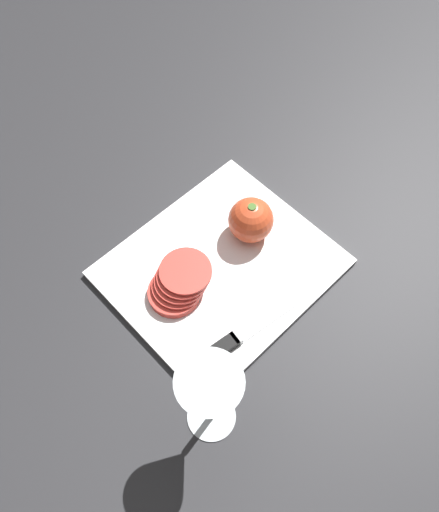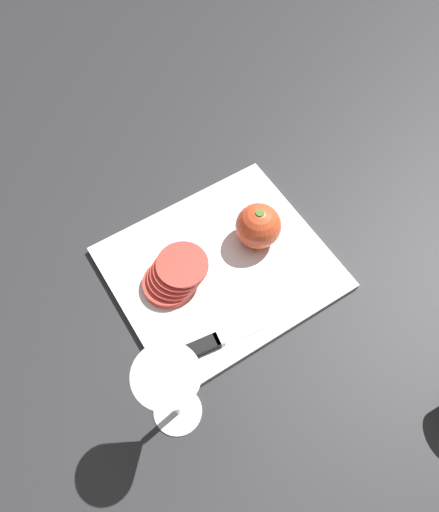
{
  "view_description": "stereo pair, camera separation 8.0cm",
  "coord_description": "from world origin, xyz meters",
  "px_view_note": "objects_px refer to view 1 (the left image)",
  "views": [
    {
      "loc": [
        -0.18,
        -0.28,
        0.74
      ],
      "look_at": [
        0.09,
        0.0,
        0.04
      ],
      "focal_mm": 35.0,
      "sensor_mm": 36.0,
      "label": 1
    },
    {
      "loc": [
        -0.12,
        -0.33,
        0.74
      ],
      "look_at": [
        0.09,
        0.0,
        0.04
      ],
      "focal_mm": 35.0,
      "sensor_mm": 36.0,
      "label": 2
    }
  ],
  "objects_px": {
    "knife": "(225,346)",
    "tomato_slice_stack_near": "(179,283)",
    "wine_glass": "(210,394)",
    "whole_tomato": "(251,220)"
  },
  "relations": [
    {
      "from": "knife",
      "to": "tomato_slice_stack_near",
      "type": "bearing_deg",
      "value": 90.55
    },
    {
      "from": "knife",
      "to": "tomato_slice_stack_near",
      "type": "relative_size",
      "value": 2.05
    },
    {
      "from": "tomato_slice_stack_near",
      "to": "whole_tomato",
      "type": "bearing_deg",
      "value": -0.69
    },
    {
      "from": "knife",
      "to": "whole_tomato",
      "type": "bearing_deg",
      "value": 42.1
    },
    {
      "from": "wine_glass",
      "to": "knife",
      "type": "height_order",
      "value": "wine_glass"
    },
    {
      "from": "wine_glass",
      "to": "knife",
      "type": "distance_m",
      "value": 0.15
    },
    {
      "from": "knife",
      "to": "tomato_slice_stack_near",
      "type": "xyz_separation_m",
      "value": [
        0.02,
        0.12,
        0.02
      ]
    },
    {
      "from": "wine_glass",
      "to": "whole_tomato",
      "type": "height_order",
      "value": "wine_glass"
    },
    {
      "from": "whole_tomato",
      "to": "wine_glass",
      "type": "bearing_deg",
      "value": -145.64
    },
    {
      "from": "wine_glass",
      "to": "tomato_slice_stack_near",
      "type": "relative_size",
      "value": 1.62
    }
  ]
}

